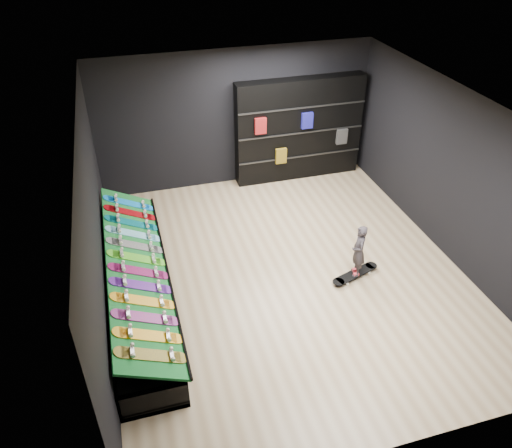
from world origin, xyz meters
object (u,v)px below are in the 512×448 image
object	(u,v)px
back_shelving	(299,130)
floor_skateboard	(355,275)
display_rack	(138,289)
child	(357,260)

from	to	relation	value
back_shelving	floor_skateboard	distance (m)	3.94
display_rack	floor_skateboard	size ratio (longest dim) A/B	4.59
floor_skateboard	child	bearing A→B (deg)	0.00
floor_skateboard	child	world-z (taller)	child
floor_skateboard	back_shelving	bearing A→B (deg)	67.32
child	floor_skateboard	bearing A→B (deg)	180.00
display_rack	child	distance (m)	3.69
display_rack	back_shelving	distance (m)	5.24
display_rack	back_shelving	size ratio (longest dim) A/B	1.56
back_shelving	floor_skateboard	size ratio (longest dim) A/B	2.94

